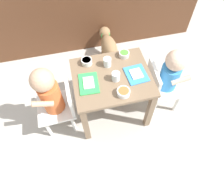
% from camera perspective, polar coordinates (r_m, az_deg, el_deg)
% --- Properties ---
extents(ground_plane, '(7.00, 7.00, 0.00)m').
position_cam_1_polar(ground_plane, '(1.86, 0.00, -5.51)').
color(ground_plane, '#B2ADA3').
extents(dining_table, '(0.57, 0.48, 0.48)m').
position_cam_1_polar(dining_table, '(1.54, 0.00, 1.59)').
color(dining_table, '#7A6047').
rests_on(dining_table, ground).
extents(seated_child_left, '(0.29, 0.29, 0.68)m').
position_cam_1_polar(seated_child_left, '(1.49, -16.72, -1.45)').
color(seated_child_left, white).
rests_on(seated_child_left, ground).
extents(seated_child_right, '(0.30, 0.30, 0.64)m').
position_cam_1_polar(seated_child_right, '(1.63, 15.78, 4.04)').
color(seated_child_right, white).
rests_on(seated_child_right, ground).
extents(dog, '(0.16, 0.42, 0.29)m').
position_cam_1_polar(dog, '(2.11, -1.04, 12.47)').
color(dog, olive).
rests_on(dog, ground).
extents(food_tray_left, '(0.15, 0.20, 0.02)m').
position_cam_1_polar(food_tray_left, '(1.43, -6.61, 1.79)').
color(food_tray_left, green).
rests_on(food_tray_left, dining_table).
extents(food_tray_right, '(0.16, 0.18, 0.02)m').
position_cam_1_polar(food_tray_right, '(1.48, 6.89, 4.33)').
color(food_tray_right, '#388CD8').
rests_on(food_tray_right, dining_table).
extents(water_cup_left, '(0.06, 0.06, 0.07)m').
position_cam_1_polar(water_cup_left, '(1.42, 1.09, 3.61)').
color(water_cup_left, white).
rests_on(water_cup_left, dining_table).
extents(water_cup_right, '(0.06, 0.06, 0.07)m').
position_cam_1_polar(water_cup_right, '(1.51, -1.33, 7.64)').
color(water_cup_right, white).
rests_on(water_cup_right, dining_table).
extents(cereal_bowl_left_side, '(0.09, 0.09, 0.04)m').
position_cam_1_polar(cereal_bowl_left_side, '(1.35, 3.27, -0.76)').
color(cereal_bowl_left_side, white).
rests_on(cereal_bowl_left_side, dining_table).
extents(cereal_bowl_right_side, '(0.08, 0.08, 0.04)m').
position_cam_1_polar(cereal_bowl_right_side, '(1.59, 3.45, 9.98)').
color(cereal_bowl_right_side, silver).
rests_on(cereal_bowl_right_side, dining_table).
extents(veggie_bowl_far, '(0.08, 0.08, 0.04)m').
position_cam_1_polar(veggie_bowl_far, '(1.54, -7.16, 7.89)').
color(veggie_bowl_far, silver).
rests_on(veggie_bowl_far, dining_table).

